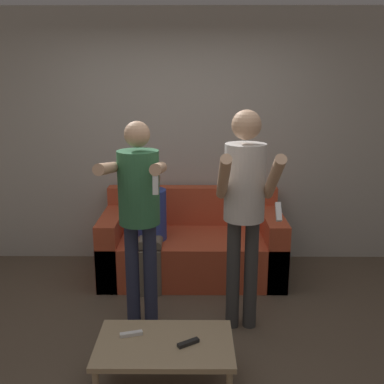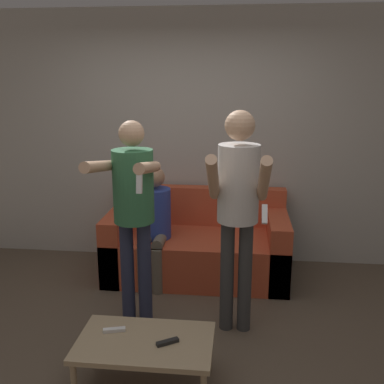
{
  "view_description": "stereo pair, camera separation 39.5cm",
  "coord_description": "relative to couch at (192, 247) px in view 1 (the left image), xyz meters",
  "views": [
    {
      "loc": [
        0.15,
        -2.95,
        2.02
      ],
      "look_at": [
        0.13,
        0.88,
        1.02
      ],
      "focal_mm": 42.0,
      "sensor_mm": 36.0,
      "label": 1
    },
    {
      "loc": [
        0.55,
        -2.93,
        2.02
      ],
      "look_at": [
        0.13,
        0.88,
        1.02
      ],
      "focal_mm": 42.0,
      "sensor_mm": 36.0,
      "label": 2
    }
  ],
  "objects": [
    {
      "name": "coffee_table",
      "position": [
        -0.17,
        -1.8,
        0.02
      ],
      "size": [
        0.89,
        0.54,
        0.35
      ],
      "color": "tan",
      "rests_on": "ground_plane"
    },
    {
      "name": "person_standing_right",
      "position": [
        0.41,
        -1.03,
        0.82
      ],
      "size": [
        0.44,
        0.68,
        1.78
      ],
      "color": "#383838",
      "rests_on": "ground_plane"
    },
    {
      "name": "ground_plane",
      "position": [
        -0.13,
        -1.41,
        -0.29
      ],
      "size": [
        14.0,
        14.0,
        0.0
      ],
      "primitive_type": "plane",
      "color": "brown"
    },
    {
      "name": "couch",
      "position": [
        0.0,
        0.0,
        0.0
      ],
      "size": [
        1.82,
        0.9,
        0.86
      ],
      "color": "#C64C2D",
      "rests_on": "ground_plane"
    },
    {
      "name": "wall_back",
      "position": [
        -0.13,
        0.48,
        1.06
      ],
      "size": [
        6.4,
        0.06,
        2.7
      ],
      "color": "#B7B2A8",
      "rests_on": "ground_plane"
    },
    {
      "name": "person_standing_left",
      "position": [
        -0.41,
        -1.04,
        0.77
      ],
      "size": [
        0.44,
        0.75,
        1.69
      ],
      "color": "#282D47",
      "rests_on": "ground_plane"
    },
    {
      "name": "person_seated",
      "position": [
        -0.41,
        -0.21,
        0.34
      ],
      "size": [
        0.3,
        0.53,
        1.16
      ],
      "color": "#6B6051",
      "rests_on": "ground_plane"
    },
    {
      "name": "remote_far",
      "position": [
        -0.4,
        -1.72,
        0.07
      ],
      "size": [
        0.15,
        0.07,
        0.02
      ],
      "color": "white",
      "rests_on": "coffee_table"
    },
    {
      "name": "remote_near",
      "position": [
        -0.02,
        -1.82,
        0.07
      ],
      "size": [
        0.15,
        0.11,
        0.02
      ],
      "color": "black",
      "rests_on": "coffee_table"
    }
  ]
}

